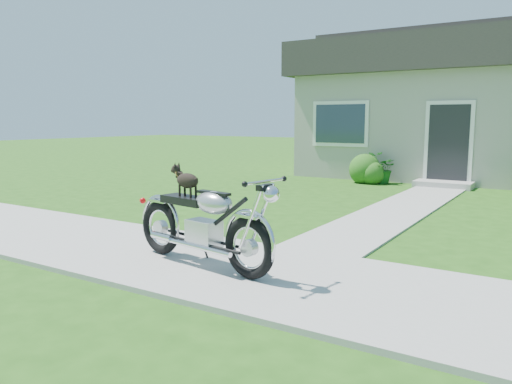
% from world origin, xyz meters
% --- Properties ---
extents(ground, '(80.00, 80.00, 0.00)m').
position_xyz_m(ground, '(0.00, 0.00, 0.00)').
color(ground, '#235114').
rests_on(ground, ground).
extents(sidewalk, '(24.00, 2.20, 0.04)m').
position_xyz_m(sidewalk, '(0.00, 0.00, 0.02)').
color(sidewalk, '#9E9B93').
rests_on(sidewalk, ground).
extents(walkway, '(1.20, 8.00, 0.03)m').
position_xyz_m(walkway, '(-1.50, 5.00, 0.01)').
color(walkway, '#9E9B93').
rests_on(walkway, ground).
extents(potted_plant_left, '(0.97, 0.93, 0.84)m').
position_xyz_m(potted_plant_left, '(-3.11, 8.55, 0.42)').
color(potted_plant_left, '#144F14').
rests_on(potted_plant_left, ground).
extents(motorcycle_with_dog, '(2.21, 0.69, 1.14)m').
position_xyz_m(motorcycle_with_dog, '(-2.30, -0.19, 0.54)').
color(motorcycle_with_dog, black).
rests_on(motorcycle_with_dog, sidewalk).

